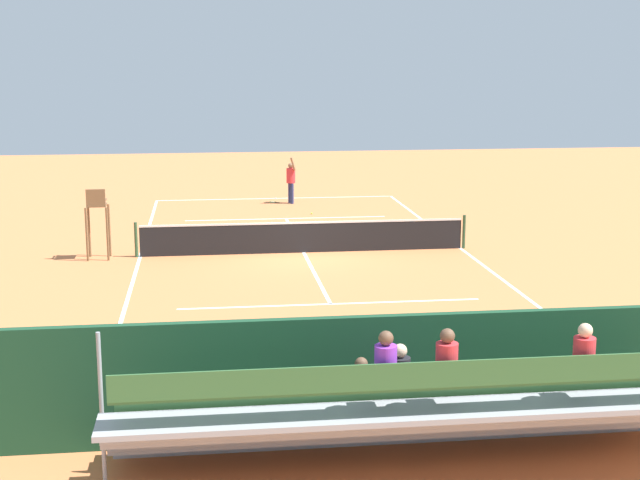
{
  "coord_description": "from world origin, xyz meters",
  "views": [
    {
      "loc": [
        3.03,
        27.73,
        6.04
      ],
      "look_at": [
        0.0,
        4.0,
        1.2
      ],
      "focal_mm": 51.69,
      "sensor_mm": 36.0,
      "label": 1
    }
  ],
  "objects_px": {
    "courtside_bench": "(575,377)",
    "tennis_ball_near": "(312,213)",
    "tennis_racket": "(273,202)",
    "umpire_chair": "(97,216)",
    "equipment_bag": "(485,405)",
    "tennis_net": "(304,237)",
    "tennis_player": "(291,179)",
    "bleacher_stand": "(419,411)"
  },
  "relations": [
    {
      "from": "equipment_bag",
      "to": "tennis_racket",
      "type": "xyz_separation_m",
      "value": [
        1.84,
        -23.35,
        -0.16
      ]
    },
    {
      "from": "tennis_ball_near",
      "to": "bleacher_stand",
      "type": "bearing_deg",
      "value": 87.28
    },
    {
      "from": "tennis_net",
      "to": "umpire_chair",
      "type": "height_order",
      "value": "umpire_chair"
    },
    {
      "from": "tennis_player",
      "to": "courtside_bench",
      "type": "bearing_deg",
      "value": 96.85
    },
    {
      "from": "tennis_net",
      "to": "tennis_racket",
      "type": "xyz_separation_m",
      "value": [
        0.19,
        -9.95,
        -0.49
      ]
    },
    {
      "from": "courtside_bench",
      "to": "equipment_bag",
      "type": "bearing_deg",
      "value": 4.5
    },
    {
      "from": "tennis_net",
      "to": "tennis_player",
      "type": "height_order",
      "value": "tennis_player"
    },
    {
      "from": "tennis_net",
      "to": "tennis_ball_near",
      "type": "height_order",
      "value": "tennis_net"
    },
    {
      "from": "tennis_net",
      "to": "umpire_chair",
      "type": "distance_m",
      "value": 6.25
    },
    {
      "from": "bleacher_stand",
      "to": "courtside_bench",
      "type": "relative_size",
      "value": 5.03
    },
    {
      "from": "tennis_net",
      "to": "tennis_racket",
      "type": "relative_size",
      "value": 19.78
    },
    {
      "from": "courtside_bench",
      "to": "equipment_bag",
      "type": "xyz_separation_m",
      "value": [
        1.63,
        0.13,
        -0.38
      ]
    },
    {
      "from": "tennis_racket",
      "to": "tennis_ball_near",
      "type": "bearing_deg",
      "value": 112.28
    },
    {
      "from": "tennis_player",
      "to": "tennis_ball_near",
      "type": "height_order",
      "value": "tennis_player"
    },
    {
      "from": "tennis_net",
      "to": "tennis_racket",
      "type": "bearing_deg",
      "value": -88.9
    },
    {
      "from": "umpire_chair",
      "to": "tennis_player",
      "type": "bearing_deg",
      "value": -124.66
    },
    {
      "from": "bleacher_stand",
      "to": "tennis_racket",
      "type": "bearing_deg",
      "value": -89.56
    },
    {
      "from": "tennis_net",
      "to": "tennis_player",
      "type": "relative_size",
      "value": 5.35
    },
    {
      "from": "umpire_chair",
      "to": "courtside_bench",
      "type": "height_order",
      "value": "umpire_chair"
    },
    {
      "from": "tennis_racket",
      "to": "tennis_net",
      "type": "bearing_deg",
      "value": 91.1
    },
    {
      "from": "umpire_chair",
      "to": "equipment_bag",
      "type": "height_order",
      "value": "umpire_chair"
    },
    {
      "from": "umpire_chair",
      "to": "tennis_racket",
      "type": "height_order",
      "value": "umpire_chair"
    },
    {
      "from": "bleacher_stand",
      "to": "courtside_bench",
      "type": "bearing_deg",
      "value": -147.34
    },
    {
      "from": "bleacher_stand",
      "to": "equipment_bag",
      "type": "relative_size",
      "value": 10.07
    },
    {
      "from": "umpire_chair",
      "to": "tennis_player",
      "type": "xyz_separation_m",
      "value": [
        -6.73,
        -9.74,
        -0.3
      ]
    },
    {
      "from": "tennis_net",
      "to": "tennis_player",
      "type": "xyz_separation_m",
      "value": [
        -0.53,
        -9.61,
        0.51
      ]
    },
    {
      "from": "tennis_player",
      "to": "tennis_ball_near",
      "type": "bearing_deg",
      "value": 101.04
    },
    {
      "from": "umpire_chair",
      "to": "tennis_player",
      "type": "height_order",
      "value": "umpire_chair"
    },
    {
      "from": "courtside_bench",
      "to": "tennis_ball_near",
      "type": "xyz_separation_m",
      "value": [
        2.22,
        -20.16,
        -0.53
      ]
    },
    {
      "from": "tennis_racket",
      "to": "equipment_bag",
      "type": "bearing_deg",
      "value": 94.5
    },
    {
      "from": "courtside_bench",
      "to": "tennis_player",
      "type": "bearing_deg",
      "value": -83.15
    },
    {
      "from": "bleacher_stand",
      "to": "courtside_bench",
      "type": "distance_m",
      "value": 3.91
    },
    {
      "from": "equipment_bag",
      "to": "tennis_ball_near",
      "type": "height_order",
      "value": "equipment_bag"
    },
    {
      "from": "tennis_racket",
      "to": "tennis_ball_near",
      "type": "distance_m",
      "value": 3.3
    },
    {
      "from": "tennis_ball_near",
      "to": "tennis_racket",
      "type": "bearing_deg",
      "value": -67.72
    },
    {
      "from": "bleacher_stand",
      "to": "umpire_chair",
      "type": "height_order",
      "value": "bleacher_stand"
    },
    {
      "from": "bleacher_stand",
      "to": "tennis_ball_near",
      "type": "bearing_deg",
      "value": -92.72
    },
    {
      "from": "bleacher_stand",
      "to": "courtside_bench",
      "type": "xyz_separation_m",
      "value": [
        -3.27,
        -2.1,
        -0.38
      ]
    },
    {
      "from": "bleacher_stand",
      "to": "tennis_net",
      "type": "bearing_deg",
      "value": -89.99
    },
    {
      "from": "tennis_net",
      "to": "tennis_ball_near",
      "type": "xyz_separation_m",
      "value": [
        -1.06,
        -6.89,
        -0.47
      ]
    },
    {
      "from": "tennis_racket",
      "to": "courtside_bench",
      "type": "bearing_deg",
      "value": 98.5
    },
    {
      "from": "umpire_chair",
      "to": "equipment_bag",
      "type": "distance_m",
      "value": 15.47
    }
  ]
}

